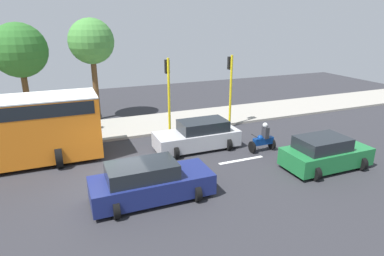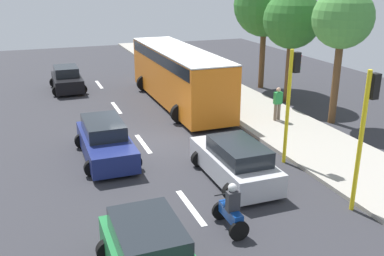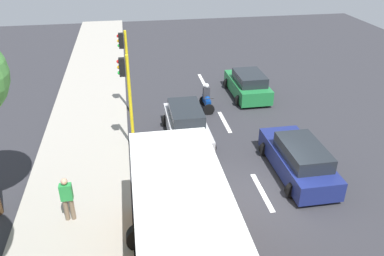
{
  "view_description": "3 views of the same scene",
  "coord_description": "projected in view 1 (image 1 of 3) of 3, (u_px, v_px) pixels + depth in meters",
  "views": [
    {
      "loc": [
        -12.55,
        1.73,
        6.54
      ],
      "look_at": [
        2.14,
        -4.28,
        1.21
      ],
      "focal_mm": 30.52,
      "sensor_mm": 36.0,
      "label": 1
    },
    {
      "loc": [
        -4.29,
        -17.49,
        6.98
      ],
      "look_at": [
        1.31,
        -2.66,
        1.45
      ],
      "focal_mm": 40.49,
      "sensor_mm": 36.0,
      "label": 2
    },
    {
      "loc": [
        4.69,
        11.32,
        9.23
      ],
      "look_at": [
        2.06,
        -4.02,
        0.88
      ],
      "focal_mm": 36.1,
      "sensor_mm": 36.0,
      "label": 3
    }
  ],
  "objects": [
    {
      "name": "ground_plane",
      "position": [
        117.0,
        184.0,
        13.73
      ],
      "size": [
        40.0,
        60.0,
        0.1
      ],
      "primitive_type": "cube",
      "color": "#2D2D33"
    },
    {
      "name": "sidewalk",
      "position": [
        97.0,
        131.0,
        19.83
      ],
      "size": [
        4.0,
        60.0,
        0.15
      ],
      "primitive_type": "cube",
      "color": "#9E998E",
      "rests_on": "ground"
    },
    {
      "name": "lane_stripe_far_north",
      "position": [
        336.0,
        143.0,
        18.02
      ],
      "size": [
        0.2,
        2.4,
        0.01
      ],
      "primitive_type": "cube",
      "color": "white",
      "rests_on": "ground"
    },
    {
      "name": "lane_stripe_north",
      "position": [
        241.0,
        160.0,
        15.87
      ],
      "size": [
        0.2,
        2.4,
        0.01
      ],
      "primitive_type": "cube",
      "color": "white",
      "rests_on": "ground"
    },
    {
      "name": "lane_stripe_mid",
      "position": [
        117.0,
        182.0,
        13.71
      ],
      "size": [
        0.2,
        2.4,
        0.01
      ],
      "primitive_type": "cube",
      "color": "white",
      "rests_on": "ground"
    },
    {
      "name": "car_silver",
      "position": [
        198.0,
        136.0,
        17.1
      ],
      "size": [
        2.17,
        4.41,
        1.52
      ],
      "color": "#B7B7BC",
      "rests_on": "ground"
    },
    {
      "name": "car_dark_blue",
      "position": [
        150.0,
        182.0,
        12.25
      ],
      "size": [
        2.19,
        4.56,
        1.52
      ],
      "color": "navy",
      "rests_on": "ground"
    },
    {
      "name": "car_green",
      "position": [
        325.0,
        153.0,
        14.87
      ],
      "size": [
        2.24,
        3.99,
        1.52
      ],
      "color": "#1E7238",
      "rests_on": "ground"
    },
    {
      "name": "motorcycle",
      "position": [
        263.0,
        139.0,
        16.8
      ],
      "size": [
        0.6,
        1.3,
        1.53
      ],
      "color": "black",
      "rests_on": "ground"
    },
    {
      "name": "pedestrian_near_signal",
      "position": [
        87.0,
        116.0,
        19.42
      ],
      "size": [
        0.4,
        0.24,
        1.69
      ],
      "color": "#72604C",
      "rests_on": "sidewalk"
    },
    {
      "name": "traffic_light_corner",
      "position": [
        168.0,
        86.0,
        18.44
      ],
      "size": [
        0.49,
        0.24,
        4.5
      ],
      "color": "yellow",
      "rests_on": "ground"
    },
    {
      "name": "traffic_light_midblock",
      "position": [
        230.0,
        81.0,
        19.88
      ],
      "size": [
        0.49,
        0.24,
        4.5
      ],
      "color": "yellow",
      "rests_on": "ground"
    },
    {
      "name": "street_tree_south",
      "position": [
        19.0,
        51.0,
        19.39
      ],
      "size": [
        3.24,
        3.24,
        6.38
      ],
      "color": "brown",
      "rests_on": "ground"
    },
    {
      "name": "street_tree_north",
      "position": [
        91.0,
        42.0,
        20.78
      ],
      "size": [
        2.89,
        2.89,
        6.62
      ],
      "color": "brown",
      "rests_on": "ground"
    }
  ]
}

